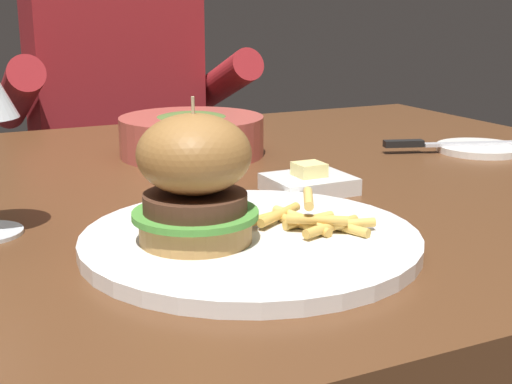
# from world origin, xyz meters

# --- Properties ---
(dining_table) EXTENTS (1.27, 0.97, 0.74)m
(dining_table) POSITION_xyz_m (0.00, 0.00, 0.66)
(dining_table) COLOR #56331C
(dining_table) RESTS_ON ground
(main_plate) EXTENTS (0.31, 0.31, 0.01)m
(main_plate) POSITION_xyz_m (-0.08, -0.25, 0.75)
(main_plate) COLOR white
(main_plate) RESTS_ON dining_table
(burger_sandwich) EXTENTS (0.11, 0.11, 0.13)m
(burger_sandwich) POSITION_xyz_m (-0.13, -0.24, 0.81)
(burger_sandwich) COLOR #B78447
(burger_sandwich) RESTS_ON main_plate
(fries_pile) EXTENTS (0.13, 0.10, 0.03)m
(fries_pile) POSITION_xyz_m (-0.03, -0.25, 0.76)
(fries_pile) COLOR #E0B251
(fries_pile) RESTS_ON main_plate
(bread_plate) EXTENTS (0.13, 0.13, 0.01)m
(bread_plate) POSITION_xyz_m (0.42, 0.00, 0.74)
(bread_plate) COLOR white
(bread_plate) RESTS_ON dining_table
(table_knife) EXTENTS (0.23, 0.09, 0.01)m
(table_knife) POSITION_xyz_m (0.37, 0.02, 0.75)
(table_knife) COLOR silver
(table_knife) RESTS_ON bread_plate
(butter_dish) EXTENTS (0.10, 0.08, 0.04)m
(butter_dish) POSITION_xyz_m (0.07, -0.10, 0.75)
(butter_dish) COLOR white
(butter_dish) RESTS_ON dining_table
(soup_bowl) EXTENTS (0.21, 0.21, 0.06)m
(soup_bowl) POSITION_xyz_m (0.02, 0.17, 0.77)
(soup_bowl) COLOR #B24C42
(soup_bowl) RESTS_ON dining_table
(diner_person) EXTENTS (0.51, 0.36, 1.18)m
(diner_person) POSITION_xyz_m (0.06, 0.76, 0.56)
(diner_person) COLOR #282833
(diner_person) RESTS_ON ground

